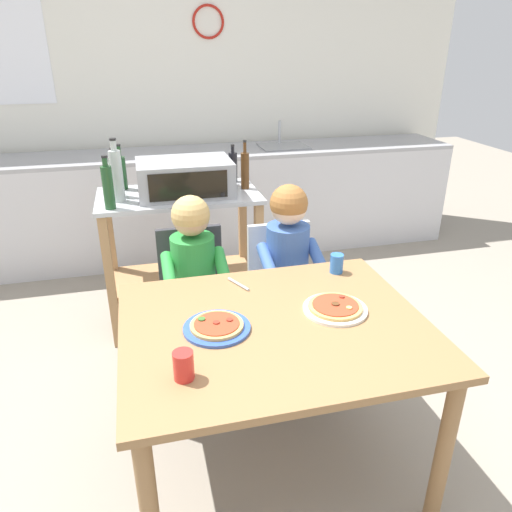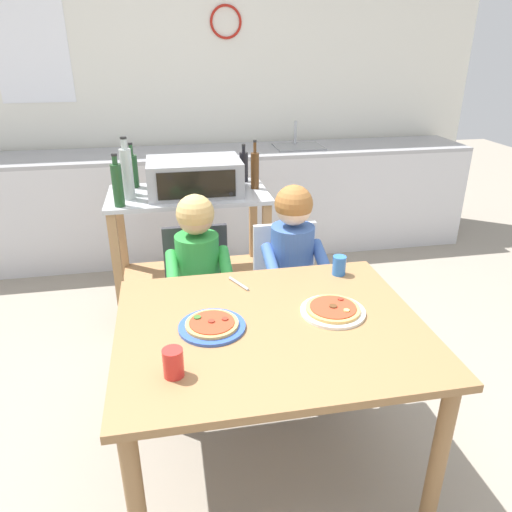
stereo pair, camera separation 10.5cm
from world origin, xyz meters
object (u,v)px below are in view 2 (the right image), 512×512
(bottle_clear_vinegar, at_px, (133,170))
(drinking_cup_red, at_px, (173,363))
(child_in_blue_striped_shirt, at_px, (295,265))
(bottle_dark_olive_oil, at_px, (255,170))
(pizza_plate_white, at_px, (333,310))
(pizza_plate_blue_rimmed, at_px, (212,325))
(dining_chair_left, at_px, (199,292))
(bottle_slim_sauce, at_px, (244,166))
(dining_chair_right, at_px, (288,289))
(kitchen_island_cart, at_px, (191,237))
(toaster_oven, at_px, (194,177))
(bottle_squat_spirits, at_px, (126,174))
(bottle_tall_green_wine, at_px, (118,184))
(child_in_green_shirt, at_px, (199,272))
(serving_spoon, at_px, (239,284))
(bottle_brown_beer, at_px, (127,173))
(drinking_cup_blue, at_px, (339,265))
(dining_table, at_px, (271,347))

(bottle_clear_vinegar, xyz_separation_m, drinking_cup_red, (0.18, -1.77, -0.19))
(child_in_blue_striped_shirt, distance_m, drinking_cup_red, 1.06)
(bottle_dark_olive_oil, xyz_separation_m, pizza_plate_white, (0.06, -1.32, -0.24))
(pizza_plate_blue_rimmed, bearing_deg, dining_chair_left, 90.00)
(bottle_slim_sauce, relative_size, dining_chair_right, 0.30)
(drinking_cup_red, bearing_deg, kitchen_island_cart, 84.66)
(toaster_oven, relative_size, child_in_blue_striped_shirt, 0.52)
(bottle_squat_spirits, bearing_deg, drinking_cup_red, -82.64)
(bottle_slim_sauce, height_order, pizza_plate_blue_rimmed, bottle_slim_sauce)
(bottle_tall_green_wine, xyz_separation_m, dining_chair_right, (0.87, -0.42, -0.51))
(dining_chair_right, relative_size, child_in_blue_striped_shirt, 0.77)
(toaster_oven, xyz_separation_m, child_in_blue_striped_shirt, (0.44, -0.72, -0.29))
(bottle_tall_green_wine, distance_m, bottle_clear_vinegar, 0.39)
(bottle_slim_sauce, height_order, child_in_blue_striped_shirt, bottle_slim_sauce)
(child_in_green_shirt, distance_m, drinking_cup_red, 0.92)
(kitchen_island_cart, relative_size, dining_chair_left, 1.19)
(toaster_oven, height_order, pizza_plate_blue_rimmed, toaster_oven)
(toaster_oven, xyz_separation_m, bottle_dark_olive_oil, (0.37, 0.03, 0.02))
(child_in_blue_striped_shirt, bearing_deg, pizza_plate_blue_rimmed, -128.96)
(child_in_blue_striped_shirt, distance_m, pizza_plate_blue_rimmed, 0.76)
(drinking_cup_red, bearing_deg, child_in_green_shirt, 80.61)
(bottle_dark_olive_oil, bearing_deg, bottle_tall_green_wine, -165.63)
(bottle_dark_olive_oil, height_order, pizza_plate_white, bottle_dark_olive_oil)
(child_in_blue_striped_shirt, xyz_separation_m, serving_spoon, (-0.33, -0.27, 0.06))
(bottle_dark_olive_oil, height_order, bottle_brown_beer, bottle_brown_beer)
(toaster_oven, distance_m, bottle_tall_green_wine, 0.47)
(toaster_oven, relative_size, bottle_slim_sauce, 2.29)
(bottle_clear_vinegar, xyz_separation_m, pizza_plate_white, (0.80, -1.49, -0.23))
(kitchen_island_cart, bearing_deg, pizza_plate_blue_rimmed, -89.98)
(bottle_clear_vinegar, height_order, bottle_brown_beer, bottle_brown_beer)
(bottle_dark_olive_oil, relative_size, bottle_squat_spirits, 1.05)
(bottle_tall_green_wine, height_order, bottle_squat_spirits, bottle_tall_green_wine)
(bottle_squat_spirits, height_order, pizza_plate_white, bottle_squat_spirits)
(pizza_plate_white, xyz_separation_m, drinking_cup_red, (-0.63, -0.27, 0.04))
(child_in_blue_striped_shirt, height_order, pizza_plate_blue_rimmed, child_in_blue_striped_shirt)
(bottle_slim_sauce, bearing_deg, dining_chair_right, -82.73)
(bottle_tall_green_wine, xyz_separation_m, pizza_plate_white, (0.87, -1.11, -0.25))
(toaster_oven, height_order, bottle_dark_olive_oil, bottle_dark_olive_oil)
(toaster_oven, xyz_separation_m, bottle_squat_spirits, (-0.40, 0.06, 0.02))
(bottle_dark_olive_oil, xyz_separation_m, drinking_cup_blue, (0.20, -1.00, -0.21))
(bottle_squat_spirits, relative_size, dining_chair_right, 0.35)
(child_in_blue_striped_shirt, bearing_deg, drinking_cup_red, -126.57)
(pizza_plate_blue_rimmed, bearing_deg, bottle_clear_vinegar, 102.10)
(bottle_slim_sauce, xyz_separation_m, child_in_green_shirt, (-0.38, -0.87, -0.31))
(child_in_green_shirt, bearing_deg, bottle_dark_olive_oil, 59.17)
(dining_table, xyz_separation_m, drinking_cup_blue, (0.40, 0.36, 0.15))
(dining_table, relative_size, serving_spoon, 8.25)
(child_in_blue_striped_shirt, relative_size, serving_spoon, 7.54)
(bottle_tall_green_wine, relative_size, drinking_cup_blue, 3.30)
(kitchen_island_cart, bearing_deg, bottle_slim_sauce, 26.85)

